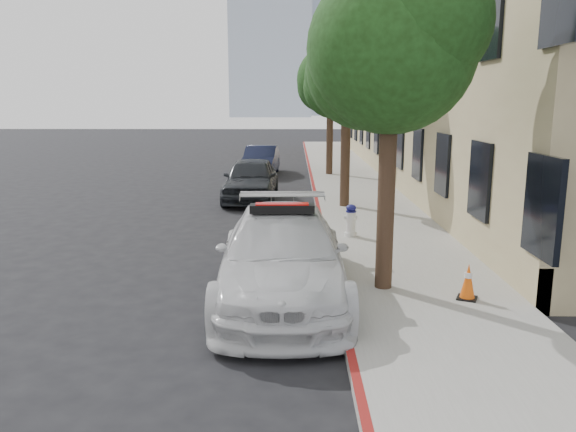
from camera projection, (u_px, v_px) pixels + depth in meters
The scene contains 13 objects.
ground at pixel (233, 263), 12.06m from camera, with size 120.00×120.00×0.00m, color black.
sidewalk at pixel (353, 189), 21.80m from camera, with size 3.20×50.00×0.15m, color gray.
curb_strip at pixel (314, 189), 21.82m from camera, with size 0.12×50.00×0.15m, color maroon.
building at pixel (467, 66), 25.65m from camera, with size 8.00×36.00×10.00m, color tan.
tower_right at pixel (326, 26), 139.81m from camera, with size 14.00×14.00×44.00m, color #9EA8B7.
tree_near at pixel (393, 47), 9.20m from camera, with size 2.92×2.82×5.62m.
tree_mid at pixel (348, 76), 17.06m from camera, with size 2.77×2.64×5.43m.
tree_far at pixel (331, 79), 24.85m from camera, with size 3.10×3.00×5.81m.
police_car at pixel (282, 256), 9.73m from camera, with size 2.28×5.39×1.70m.
parked_car_mid at pixel (251, 179), 19.53m from camera, with size 1.77×4.39×1.50m, color black.
parked_car_far at pixel (261, 160), 26.46m from camera, with size 1.44×4.12×1.36m, color black.
fire_hydrant at pixel (351, 221), 13.75m from camera, with size 0.34×0.30×0.79m.
traffic_cone at pixel (468, 282), 9.37m from camera, with size 0.42×0.42×0.61m.
Camera 1 is at (1.31, -11.60, 3.40)m, focal length 35.00 mm.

